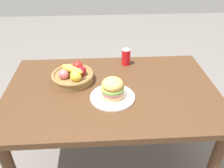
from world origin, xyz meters
name	(u,v)px	position (x,y,z in m)	size (l,w,h in m)	color
ground_plane	(112,162)	(0.00, 0.00, 0.00)	(8.00, 8.00, 0.00)	slate
dining_table	(112,101)	(0.00, 0.00, 0.65)	(1.40, 0.90, 0.75)	#4C301C
plate	(113,97)	(0.00, -0.09, 0.76)	(0.28, 0.28, 0.01)	white
sandwich	(113,88)	(0.00, -0.09, 0.83)	(0.14, 0.14, 0.13)	#E5BC75
soda_can	(126,57)	(0.13, 0.34, 0.81)	(0.07, 0.07, 0.13)	red
fruit_basket	(73,75)	(-0.26, 0.12, 0.80)	(0.29, 0.29, 0.14)	olive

